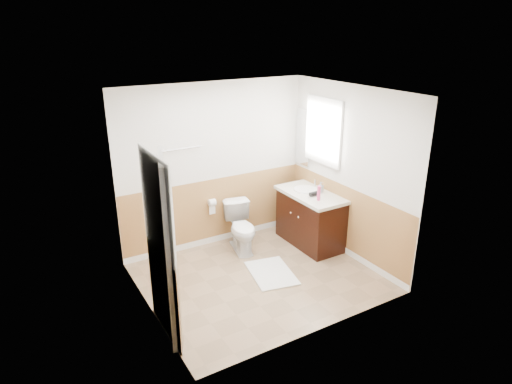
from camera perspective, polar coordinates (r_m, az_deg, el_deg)
floor at (r=6.19m, az=0.39°, el=-10.89°), size 3.00×3.00×0.00m
ceiling at (r=5.33m, az=0.45°, el=12.67°), size 3.00×3.00×0.00m
wall_back at (r=6.73m, az=-5.30°, el=3.35°), size 3.00×0.00×3.00m
wall_front at (r=4.67m, az=8.70°, el=-4.84°), size 3.00×0.00×3.00m
wall_left at (r=5.09m, az=-14.23°, el=-3.03°), size 0.00×3.00×3.00m
wall_right at (r=6.50m, az=11.83°, el=2.37°), size 0.00×3.00×3.00m
wainscot_back at (r=6.98m, az=-5.06°, el=-2.56°), size 3.00×0.00×3.00m
wainscot_front at (r=5.04m, az=8.15°, el=-12.52°), size 3.00×0.00×3.00m
wainscot_left at (r=5.43m, az=-13.41°, el=-10.28°), size 0.00×2.60×2.60m
wainscot_right at (r=6.76m, az=11.30°, el=-3.69°), size 0.00×2.60×2.60m
toilet at (r=6.75m, az=-1.85°, el=-4.59°), size 0.54×0.78×0.72m
bath_mat at (r=6.28m, az=1.98°, el=-10.33°), size 0.70×0.90×0.02m
vanity_cabinet at (r=6.97m, az=6.95°, el=-3.57°), size 0.55×1.10×0.80m
vanity_knob_left at (r=6.67m, az=5.47°, el=-3.24°), size 0.03×0.03×0.03m
vanity_knob_right at (r=6.82m, az=4.49°, el=-2.66°), size 0.03×0.03×0.03m
countertop at (r=6.80m, az=7.04°, el=-0.32°), size 0.60×1.15×0.05m
sink_basin at (r=6.91m, az=6.37°, el=0.35°), size 0.36×0.36×0.02m
faucet at (r=6.99m, az=7.57°, el=1.07°), size 0.02×0.02×0.14m
lotion_bottle at (r=6.48m, az=8.04°, el=-0.15°), size 0.05×0.05×0.22m
soap_dispenser at (r=6.80m, az=8.25°, el=0.59°), size 0.10×0.10×0.17m
hair_dryer_body at (r=6.67m, az=7.44°, el=-0.23°), size 0.14×0.07×0.07m
hair_dryer_handle at (r=6.70m, az=6.93°, el=-0.37°), size 0.03×0.03×0.07m
mirror_panel at (r=7.22m, az=6.02°, el=6.99°), size 0.02×0.35×0.90m
window_frame at (r=6.78m, az=8.62°, el=7.71°), size 0.04×0.80×1.00m
window_glass at (r=6.79m, az=8.73°, el=7.73°), size 0.01×0.70×0.90m
door at (r=4.82m, az=-11.26°, el=-7.18°), size 0.29×0.78×2.04m
door_frame at (r=4.80m, az=-12.12°, el=-7.27°), size 0.02×0.92×2.10m
door_knob at (r=5.15m, az=-11.84°, el=-6.21°), size 0.06×0.06×0.06m
towel_bar at (r=6.38m, az=-9.68°, el=5.46°), size 0.62×0.02×0.02m
tp_holder_bar at (r=6.81m, az=-5.65°, el=-1.35°), size 0.14×0.02×0.02m
tp_roll at (r=6.81m, az=-5.65°, el=-1.35°), size 0.10×0.11×0.11m
tp_sheet at (r=6.85m, az=-5.62°, el=-2.21°), size 0.10×0.01×0.16m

